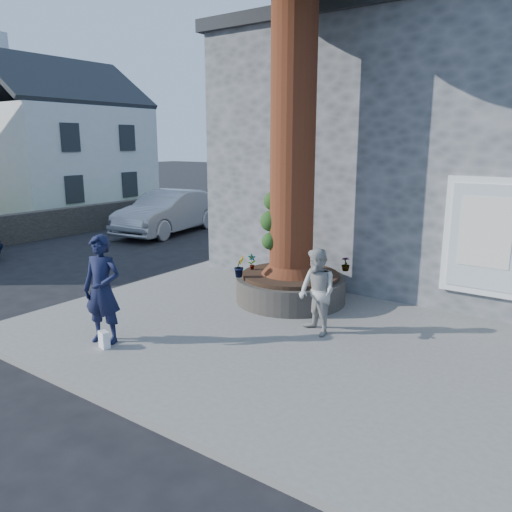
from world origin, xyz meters
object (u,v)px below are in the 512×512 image
Objects in this scene: car_silver at (169,212)px; woman at (317,292)px; man at (102,290)px; planter at (290,287)px.

woman is at bearing -41.18° from car_silver.
man is at bearing -59.52° from car_silver.
man reaches higher than woman.
car_silver is at bearing 174.94° from woman.
woman is at bearing 22.74° from man.
planter is at bearing -38.73° from car_silver.
man is at bearing -111.65° from woman.
man reaches higher than car_silver.
woman is (2.71, 2.39, -0.16)m from man.
woman is (1.35, -1.33, 0.47)m from planter.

